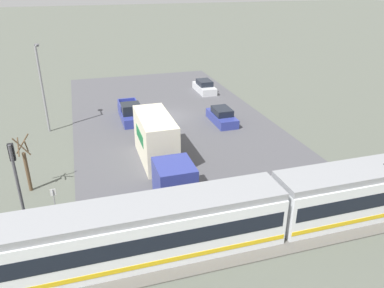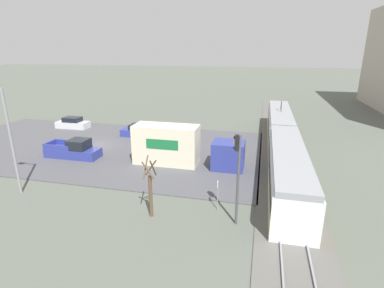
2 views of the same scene
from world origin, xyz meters
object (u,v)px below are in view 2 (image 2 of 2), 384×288
at_px(sedan_car_0, 73,123).
at_px(no_parking_sign, 218,192).
at_px(box_truck, 181,147).
at_px(street_tree, 150,190).
at_px(traffic_light_pole, 237,169).
at_px(sedan_car_1, 139,131).
at_px(street_lamp_near_crossing, 8,135).
at_px(pickup_truck, 74,150).
at_px(light_rail_tram, 283,141).

bearing_deg(sedan_car_0, no_parking_sign, -126.95).
xyz_separation_m(box_truck, street_tree, (9.34, 0.54, 0.09)).
xyz_separation_m(sedan_car_0, traffic_light_pole, (18.79, 24.36, 3.05)).
distance_m(sedan_car_1, street_lamp_near_crossing, 17.33).
bearing_deg(box_truck, sedan_car_1, -136.48).
bearing_deg(sedan_car_1, street_tree, 25.20).
distance_m(sedan_car_0, no_parking_sign, 28.80).
bearing_deg(sedan_car_1, pickup_truck, -21.71).
bearing_deg(street_lamp_near_crossing, street_tree, 85.94).
relative_size(light_rail_tram, street_lamp_near_crossing, 3.82).
bearing_deg(no_parking_sign, traffic_light_pole, 42.31).
bearing_deg(pickup_truck, box_truck, 93.24).
xyz_separation_m(street_tree, no_parking_sign, (-1.84, 4.13, -0.56)).
height_order(pickup_truck, sedan_car_0, pickup_truck).
distance_m(box_truck, street_tree, 9.36).
relative_size(sedan_car_0, sedan_car_1, 0.99).
xyz_separation_m(street_lamp_near_crossing, no_parking_sign, (-1.05, 15.33, -3.32)).
xyz_separation_m(sedan_car_1, street_lamp_near_crossing, (16.60, -3.02, 3.94)).
relative_size(light_rail_tram, street_tree, 7.42).
bearing_deg(light_rail_tram, sedan_car_0, -100.20).
bearing_deg(no_parking_sign, light_rail_tram, 158.68).
distance_m(box_truck, pickup_truck, 11.17).
distance_m(sedan_car_1, no_parking_sign, 19.85).
distance_m(light_rail_tram, box_truck, 10.62).
bearing_deg(street_tree, sedan_car_0, -135.41).
distance_m(box_truck, street_lamp_near_crossing, 13.96).
xyz_separation_m(sedan_car_1, traffic_light_pole, (17.03, 13.67, 3.05)).
bearing_deg(street_tree, traffic_light_pole, 93.75).
bearing_deg(street_lamp_near_crossing, traffic_light_pole, 88.51).
height_order(sedan_car_1, street_lamp_near_crossing, street_lamp_near_crossing).
xyz_separation_m(sedan_car_0, street_tree, (19.15, 18.88, 1.18)).
distance_m(light_rail_tram, no_parking_sign, 13.21).
bearing_deg(street_tree, light_rail_tram, 147.72).
bearing_deg(pickup_truck, sedan_car_0, -145.27).
height_order(pickup_truck, street_tree, street_tree).
bearing_deg(light_rail_tram, no_parking_sign, -21.32).
distance_m(light_rail_tram, traffic_light_pole, 14.37).
height_order(pickup_truck, traffic_light_pole, traffic_light_pole).
height_order(light_rail_tram, street_tree, light_rail_tram).
relative_size(box_truck, pickup_truck, 1.89).
bearing_deg(light_rail_tram, street_tree, -32.28).
bearing_deg(box_truck, no_parking_sign, 31.92).
height_order(sedan_car_0, sedan_car_1, sedan_car_1).
distance_m(pickup_truck, street_tree, 14.58).
distance_m(pickup_truck, sedan_car_0, 12.70).
bearing_deg(box_truck, pickup_truck, -86.76).
height_order(box_truck, sedan_car_0, box_truck).
distance_m(street_lamp_near_crossing, no_parking_sign, 15.72).
relative_size(pickup_truck, street_tree, 1.33).
distance_m(pickup_truck, no_parking_sign, 17.21).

